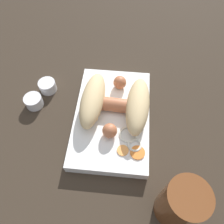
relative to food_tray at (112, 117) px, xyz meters
The scene contains 8 objects.
ground_plane 0.01m from the food_tray, ahead, with size 3.00×3.00×0.00m, color #33281E.
food_tray is the anchor object (origin of this frame).
bread_roll 0.04m from the food_tray, 160.94° to the left, with size 0.16×0.16×0.05m.
sausage 0.03m from the food_tray, 155.67° to the left, with size 0.16×0.13×0.03m.
pickled_veggies 0.08m from the food_tray, 35.60° to the left, with size 0.08×0.06×0.01m.
condiment_cup_near 0.19m from the food_tray, 113.68° to the right, with size 0.04×0.04×0.03m.
condiment_cup_far 0.20m from the food_tray, 97.69° to the right, with size 0.04×0.04×0.03m.
drink_glass 0.23m from the food_tray, 35.63° to the left, with size 0.07×0.07×0.12m.
Camera 1 is at (0.26, 0.02, 0.45)m, focal length 35.00 mm.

